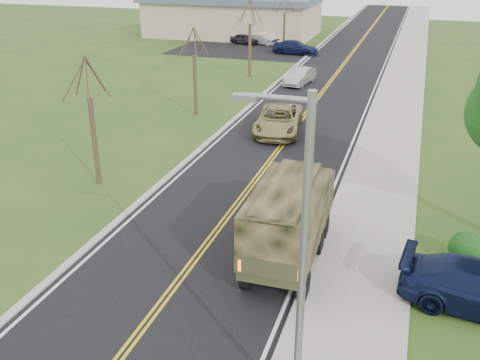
% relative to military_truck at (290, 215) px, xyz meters
% --- Properties ---
extents(ground, '(160.00, 160.00, 0.00)m').
position_rel_military_truck_xyz_m(ground, '(-3.20, -6.25, -1.80)').
color(ground, '#294A18').
rests_on(ground, ground).
extents(road, '(8.00, 120.00, 0.01)m').
position_rel_military_truck_xyz_m(road, '(-3.20, 33.75, -1.80)').
color(road, black).
rests_on(road, ground).
extents(curb_right, '(0.30, 120.00, 0.12)m').
position_rel_military_truck_xyz_m(curb_right, '(0.95, 33.75, -1.74)').
color(curb_right, '#9E998E').
rests_on(curb_right, ground).
extents(sidewalk_right, '(3.20, 120.00, 0.10)m').
position_rel_military_truck_xyz_m(sidewalk_right, '(2.70, 33.75, -1.75)').
color(sidewalk_right, '#9E998E').
rests_on(sidewalk_right, ground).
extents(curb_left, '(0.30, 120.00, 0.10)m').
position_rel_military_truck_xyz_m(curb_left, '(-7.35, 33.75, -1.75)').
color(curb_left, '#9E998E').
rests_on(curb_left, ground).
extents(street_light, '(1.65, 0.22, 8.00)m').
position_rel_military_truck_xyz_m(street_light, '(1.70, -6.75, 2.63)').
color(street_light, gray).
rests_on(street_light, ground).
extents(bare_tree_a, '(1.93, 2.26, 6.08)m').
position_rel_military_truck_xyz_m(bare_tree_a, '(-10.21, 3.75, 0.82)').
color(bare_tree_a, '#38281C').
rests_on(bare_tree_a, ground).
extents(bare_tree_b, '(1.83, 2.14, 5.73)m').
position_rel_military_truck_xyz_m(bare_tree_b, '(-10.21, 15.75, 0.67)').
color(bare_tree_b, '#38281C').
rests_on(bare_tree_b, ground).
extents(bare_tree_c, '(2.04, 2.39, 6.42)m').
position_rel_military_truck_xyz_m(bare_tree_c, '(-10.21, 27.75, 0.97)').
color(bare_tree_c, '#38281C').
rests_on(bare_tree_c, ground).
extents(bare_tree_d, '(1.88, 2.20, 5.91)m').
position_rel_military_truck_xyz_m(bare_tree_d, '(-10.21, 39.75, 0.75)').
color(bare_tree_d, '#38281C').
rests_on(bare_tree_d, ground).
extents(commercial_building, '(25.50, 21.50, 5.65)m').
position_rel_military_truck_xyz_m(commercial_building, '(-19.19, 49.72, 0.88)').
color(commercial_building, tan).
rests_on(commercial_building, ground).
extents(military_truck, '(2.33, 6.36, 3.14)m').
position_rel_military_truck_xyz_m(military_truck, '(0.00, 0.00, 0.00)').
color(military_truck, black).
rests_on(military_truck, ground).
extents(suv_champagne, '(3.29, 5.89, 1.56)m').
position_rel_military_truck_xyz_m(suv_champagne, '(-4.00, 13.90, -1.02)').
color(suv_champagne, '#9B8E57').
rests_on(suv_champagne, ground).
extents(sedan_silver, '(1.97, 4.25, 1.35)m').
position_rel_military_truck_xyz_m(sedan_silver, '(-5.46, 26.32, -1.13)').
color(sedan_silver, '#B1B2B6').
rests_on(sedan_silver, ground).
extents(lot_car_dark, '(3.68, 2.49, 1.16)m').
position_rel_military_truck_xyz_m(lot_car_dark, '(-15.80, 43.43, -1.22)').
color(lot_car_dark, black).
rests_on(lot_car_dark, ground).
extents(lot_car_silver, '(3.83, 2.32, 1.19)m').
position_rel_military_truck_xyz_m(lot_car_silver, '(-13.63, 43.75, -1.21)').
color(lot_car_silver, silver).
rests_on(lot_car_silver, ground).
extents(lot_car_navy, '(4.91, 2.24, 1.39)m').
position_rel_military_truck_xyz_m(lot_car_navy, '(-8.78, 39.23, -1.11)').
color(lot_car_navy, '#0F153A').
rests_on(lot_car_navy, ground).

